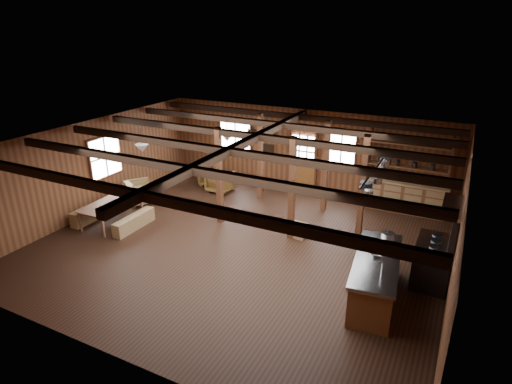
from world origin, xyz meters
TOP-DOWN VIEW (x-y plane):
  - room at (0.00, 0.00)m, footprint 10.04×9.04m
  - ceiling_joists at (0.00, 0.18)m, footprint 9.80×8.82m
  - timber_posts at (0.52, 2.08)m, footprint 3.95×2.35m
  - back_door at (0.00, 4.45)m, footprint 1.02×0.08m
  - window_back_left at (-2.60, 4.46)m, footprint 1.32×0.06m
  - window_back_right at (1.30, 4.46)m, footprint 1.02×0.06m
  - window_left at (-4.96, 0.50)m, footprint 0.14×1.24m
  - notice_boards at (-1.50, 4.46)m, footprint 1.08×0.03m
  - back_counter at (3.40, 4.20)m, footprint 2.55×0.60m
  - pendant_lamps at (-2.25, 1.00)m, footprint 1.86×2.36m
  - pot_rack at (3.20, 0.29)m, footprint 0.41×3.00m
  - kitchen_island at (3.60, -0.74)m, footprint 1.15×2.58m
  - step_stool at (1.21, 1.10)m, footprint 0.49×0.38m
  - commercial_range at (4.65, 0.55)m, footprint 0.78×1.50m
  - dining_table at (-3.90, -0.48)m, footprint 1.05×1.81m
  - bench_wall at (-4.65, -0.48)m, footprint 0.30×1.60m
  - bench_aisle at (-3.14, -0.48)m, footprint 0.27×1.45m
  - armchair_a at (-3.26, 3.51)m, footprint 1.00×1.00m
  - armchair_b at (-2.45, 3.07)m, footprint 0.82×0.84m
  - armchair_c at (-4.20, 1.03)m, footprint 1.11×1.12m
  - counter_pot at (3.62, 0.18)m, footprint 0.28×0.28m
  - bowl at (3.54, -0.64)m, footprint 0.30×0.30m

SIDE VIEW (x-z plane):
  - bench_aisle at x=-3.14m, z-range 0.00..0.40m
  - step_stool at x=1.21m, z-range 0.00..0.41m
  - bench_wall at x=-4.65m, z-range 0.00..0.44m
  - dining_table at x=-3.90m, z-range 0.00..0.63m
  - armchair_a at x=-3.26m, z-range 0.00..0.65m
  - armchair_b at x=-2.45m, z-range 0.00..0.72m
  - armchair_c at x=-4.20m, z-range 0.00..0.74m
  - kitchen_island at x=3.60m, z-range -0.12..1.08m
  - back_counter at x=3.40m, z-range -0.62..1.83m
  - commercial_range at x=4.65m, z-range -0.32..1.54m
  - back_door at x=0.00m, z-range -0.19..1.96m
  - bowl at x=3.54m, z-range 0.94..1.00m
  - counter_pot at x=3.62m, z-range 0.94..1.11m
  - room at x=0.00m, z-range -0.02..2.82m
  - timber_posts at x=0.52m, z-range 0.00..2.80m
  - window_back_left at x=-2.60m, z-range 0.94..2.26m
  - window_back_right at x=1.30m, z-range 0.94..2.26m
  - window_left at x=-4.96m, z-range 0.94..2.26m
  - notice_boards at x=-1.50m, z-range 1.19..2.09m
  - pendant_lamps at x=-2.25m, z-range 1.92..2.58m
  - pot_rack at x=3.20m, z-range 2.04..2.50m
  - ceiling_joists at x=0.00m, z-range 2.59..2.77m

